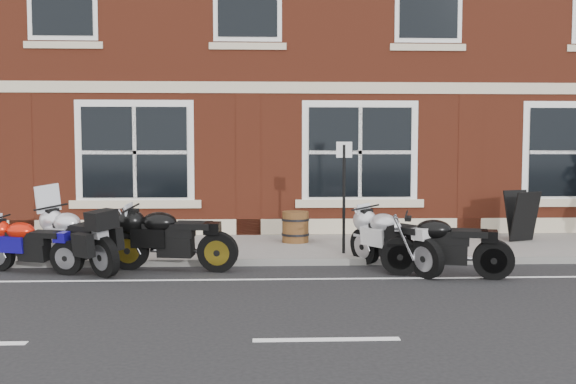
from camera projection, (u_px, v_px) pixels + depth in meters
name	position (u px, v px, depth m)	size (l,w,h in m)	color
ground	(307.00, 282.00, 9.93)	(80.00, 80.00, 0.00)	black
sidewalk	(297.00, 248.00, 12.92)	(30.00, 3.00, 0.12)	slate
kerb	(301.00, 262.00, 11.34)	(30.00, 0.16, 0.12)	slate
pub_building	(284.00, 21.00, 19.98)	(24.00, 12.00, 12.00)	maroon
moto_touring_silver	(77.00, 236.00, 10.78)	(1.71, 1.58, 1.44)	black
moto_sport_red	(31.00, 243.00, 10.63)	(1.84, 0.68, 0.85)	black
moto_sport_black	(171.00, 237.00, 10.80)	(2.22, 0.54, 1.00)	black
moto_sport_silver	(394.00, 238.00, 10.80)	(1.23, 1.90, 0.96)	black
moto_naked_black	(444.00, 244.00, 10.26)	(2.04, 0.70, 0.94)	black
a_board_sign	(522.00, 216.00, 13.46)	(0.63, 0.42, 1.06)	black
barrel_planter	(295.00, 227.00, 13.26)	(0.57, 0.57, 0.64)	#4D3814
parking_sign	(344.00, 189.00, 11.80)	(0.28, 0.11, 2.06)	black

